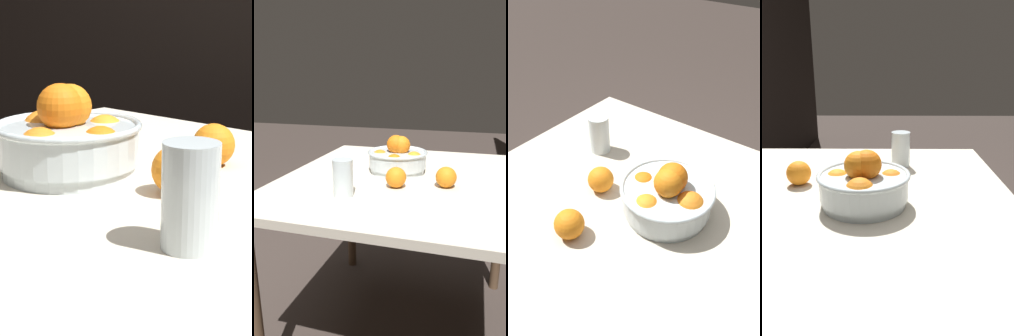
% 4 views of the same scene
% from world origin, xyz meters
% --- Properties ---
extents(ground_plane, '(12.00, 12.00, 0.00)m').
position_xyz_m(ground_plane, '(0.00, 0.00, 0.00)').
color(ground_plane, '#3D332D').
extents(dining_table, '(1.05, 0.98, 0.76)m').
position_xyz_m(dining_table, '(0.00, 0.00, 0.67)').
color(dining_table, beige).
rests_on(dining_table, ground_plane).
extents(fruit_bowl, '(0.26, 0.26, 0.16)m').
position_xyz_m(fruit_bowl, '(-0.07, -0.05, 0.82)').
color(fruit_bowl, silver).
rests_on(fruit_bowl, dining_table).
extents(juice_glass, '(0.07, 0.07, 0.13)m').
position_xyz_m(juice_glass, '(0.28, -0.16, 0.82)').
color(juice_glass, '#F4A314').
rests_on(juice_glass, dining_table).
extents(orange_loose_near_bowl, '(0.08, 0.08, 0.08)m').
position_xyz_m(orange_loose_near_bowl, '(0.14, -0.01, 0.80)').
color(orange_loose_near_bowl, orange).
rests_on(orange_loose_near_bowl, dining_table).
extents(orange_loose_front, '(0.08, 0.08, 0.08)m').
position_xyz_m(orange_loose_front, '(0.08, 0.17, 0.80)').
color(orange_loose_front, orange).
rests_on(orange_loose_front, dining_table).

